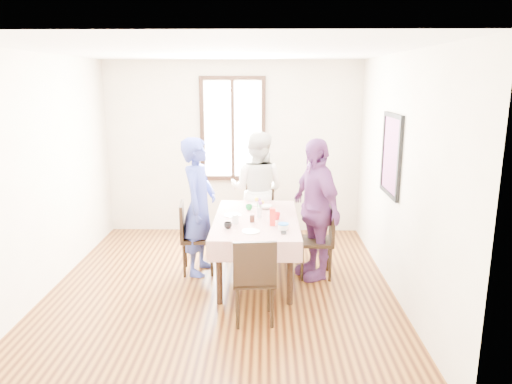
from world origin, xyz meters
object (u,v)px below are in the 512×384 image
chair_left (198,238)px  person_left (199,206)px  chair_right (316,241)px  person_right (315,209)px  chair_far (258,217)px  person_far (258,191)px  dining_table (256,248)px  chair_near (254,278)px

chair_left → person_left: (0.02, 0.00, 0.41)m
chair_right → person_right: bearing=92.5°
chair_left → chair_far: size_ratio=1.00×
chair_far → person_far: size_ratio=0.54×
person_right → dining_table: bearing=-108.9°
person_left → person_right: (1.44, -0.10, 0.00)m
chair_left → chair_right: (1.48, -0.10, 0.00)m
person_left → person_far: (0.72, 0.94, -0.01)m
chair_near → person_far: size_ratio=0.54×
dining_table → person_left: bearing=168.2°
chair_left → person_left: size_ratio=0.53×
chair_left → chair_near: bearing=23.7°
chair_left → chair_near: (0.74, -1.26, 0.00)m
chair_right → person_left: person_left is taller
dining_table → chair_left: bearing=168.5°
dining_table → chair_far: 1.11m
chair_right → person_left: size_ratio=0.53×
chair_right → person_far: 1.34m
dining_table → chair_left: (-0.74, 0.15, 0.08)m
dining_table → chair_near: 1.11m
person_far → chair_right: bearing=143.4°
chair_far → person_left: person_left is taller
chair_near → person_far: 2.23m
person_left → person_far: person_left is taller
chair_left → chair_near: size_ratio=1.00×
chair_left → person_far: size_ratio=0.54×
chair_far → person_right: size_ratio=0.52×
dining_table → chair_near: bearing=-90.0°
chair_right → chair_near: 1.38m
dining_table → chair_far: chair_far is taller
chair_near → person_left: 1.51m
chair_far → chair_near: 2.22m
chair_right → chair_far: same height
chair_far → person_right: 1.35m
dining_table → person_far: size_ratio=0.95×
chair_near → dining_table: bearing=85.3°
person_left → person_right: 1.45m
person_left → person_right: size_ratio=1.00×
chair_far → person_far: bearing=99.3°
dining_table → person_right: bearing=4.0°
chair_right → person_left: bearing=88.6°
chair_left → person_far: bearing=134.9°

